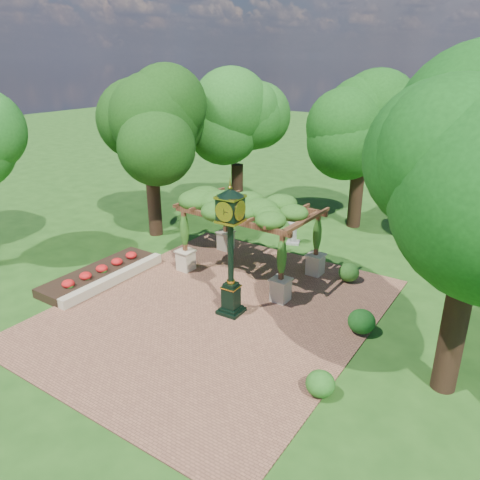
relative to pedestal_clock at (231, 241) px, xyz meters
The scene contains 13 objects.
ground 3.00m from the pedestal_clock, 114.13° to the right, with size 120.00×120.00×0.00m, color #1E4714.
brick_plaza 2.76m from the pedestal_clock, 163.21° to the right, with size 10.00×12.00×0.04m, color brown.
border_wall 5.74m from the pedestal_clock, behind, with size 0.35×5.00×0.40m, color #C6B793.
flower_bed 6.57m from the pedestal_clock, behind, with size 1.50×5.00×0.36m, color red.
pedestal_clock is the anchor object (origin of this frame).
pergola 3.39m from the pedestal_clock, 111.33° to the left, with size 5.42×3.52×3.35m.
sundial 7.51m from the pedestal_clock, 100.01° to the left, with size 0.74×0.74×1.06m.
shrub_front 5.43m from the pedestal_clock, 26.90° to the right, with size 0.78×0.78×0.70m, color #225719.
shrub_mid 4.96m from the pedestal_clock, 16.88° to the left, with size 0.88×0.88×0.79m, color #154914.
shrub_back 5.72m from the pedestal_clock, 61.61° to the left, with size 0.81×0.81×0.73m, color #295F1B.
tree_west_near 9.30m from the pedestal_clock, 150.17° to the left, with size 4.22×4.22×8.52m.
tree_west_far 11.52m from the pedestal_clock, 122.79° to the left, with size 3.79×3.79×7.22m.
tree_north 11.28m from the pedestal_clock, 88.74° to the left, with size 3.79×3.79×7.43m.
Camera 1 is at (8.66, -10.55, 8.36)m, focal length 35.00 mm.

